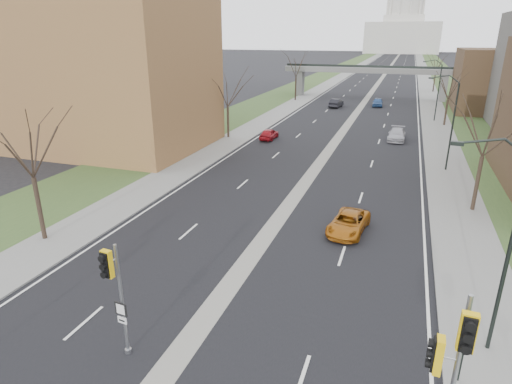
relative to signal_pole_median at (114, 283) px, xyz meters
The scene contains 28 objects.
ground 4.05m from the signal_pole_median, 20.61° to the right, with size 700.00×700.00×0.00m, color black.
road_surface 149.29m from the signal_pole_median, 89.22° to the left, with size 20.00×600.00×0.01m, color black.
median_strip 149.29m from the signal_pole_median, 89.22° to the left, with size 1.20×600.00×0.02m, color gray.
sidewalk_right 149.93m from the signal_pole_median, 84.63° to the left, with size 4.00×600.00×0.12m, color gray.
sidewalk_left 149.61m from the signal_pole_median, 93.82° to the left, with size 4.00×600.00×0.12m, color gray.
grass_verge_right 150.61m from the signal_pole_median, 82.36° to the left, with size 8.00×600.00×0.10m, color #2B441F.
grass_verge_left 150.13m from the signal_pole_median, 96.11° to the left, with size 8.00×600.00×0.10m, color #2B441F.
apartment_building 38.56m from the signal_pole_median, 129.35° to the left, with size 25.00×16.00×22.00m, color olive.
commercial_block_far 73.31m from the signal_pole_median, 70.86° to the left, with size 14.00×14.00×10.00m, color #4E3924.
pedestrian_bridge 79.28m from the signal_pole_median, 88.54° to the left, with size 34.00×3.00×6.45m.
capitol 319.61m from the signal_pole_median, 89.64° to the left, with size 48.00×42.00×55.75m.
streetlight_near 14.47m from the signal_pole_median, 21.92° to the left, with size 2.61×0.20×8.70m.
streetlight_mid 34.02m from the signal_pole_median, 67.38° to the left, with size 2.61×0.20×8.70m.
streetlight_far 58.81m from the signal_pole_median, 77.19° to the left, with size 2.61×0.20×8.70m.
tree_left_a 13.53m from the signal_pole_median, 146.59° to the left, with size 7.20×7.20×9.40m.
tree_left_b 38.92m from the signal_pole_median, 106.42° to the left, with size 6.75×6.75×8.81m.
tree_left_c 72.17m from the signal_pole_median, 98.76° to the left, with size 7.65×7.65×9.99m.
tree_right_a 26.21m from the signal_pole_median, 54.72° to the left, with size 7.20×7.20×9.40m.
tree_right_b 56.33m from the signal_pole_median, 74.52° to the left, with size 6.30×6.30×8.22m.
tree_right_c 95.50m from the signal_pole_median, 80.94° to the left, with size 7.65×7.65×9.99m.
signal_pole_median is the anchor object (origin of this frame).
signal_pole_right 11.62m from the signal_pole_median, ahead, with size 0.95×0.99×5.46m.
speed_limit_sign 12.94m from the signal_pole_median, 13.11° to the left, with size 0.59×0.12×2.75m.
car_left_near 38.74m from the signal_pole_median, 98.82° to the left, with size 1.57×3.90×1.33m, color maroon.
car_left_far 65.77m from the signal_pole_median, 91.84° to the left, with size 1.58×4.52×1.49m, color black.
car_right_near 16.46m from the signal_pole_median, 64.84° to the left, with size 2.09×4.54×1.26m, color #A25911.
car_right_mid 43.78m from the signal_pole_median, 78.20° to the left, with size 1.99×4.89×1.42m, color #A2A1A9.
car_right_far 69.29m from the signal_pole_median, 86.06° to the left, with size 1.74×4.31×1.47m, color #2B4C81.
Camera 1 is at (7.51, -10.52, 12.15)m, focal length 30.00 mm.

